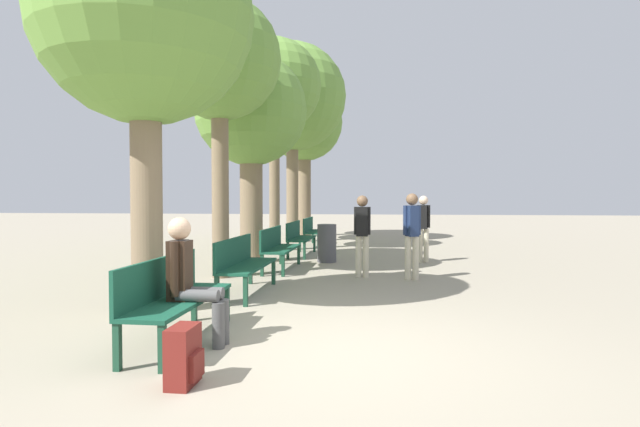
% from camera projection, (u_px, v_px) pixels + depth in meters
% --- Properties ---
extents(ground_plane, '(80.00, 80.00, 0.00)m').
position_uv_depth(ground_plane, '(318.00, 351.00, 4.88)').
color(ground_plane, gray).
extents(bench_row_0, '(0.50, 1.87, 0.88)m').
position_uv_depth(bench_row_0, '(172.00, 293.00, 5.17)').
color(bench_row_0, '#144733').
rests_on(bench_row_0, ground_plane).
extents(bench_row_1, '(0.50, 1.87, 0.88)m').
position_uv_depth(bench_row_1, '(242.00, 261.00, 7.77)').
color(bench_row_1, '#144733').
rests_on(bench_row_1, ground_plane).
extents(bench_row_2, '(0.50, 1.87, 0.88)m').
position_uv_depth(bench_row_2, '(277.00, 245.00, 10.36)').
color(bench_row_2, '#144733').
rests_on(bench_row_2, ground_plane).
extents(bench_row_3, '(0.50, 1.87, 0.88)m').
position_uv_depth(bench_row_3, '(298.00, 236.00, 12.96)').
color(bench_row_3, '#144733').
rests_on(bench_row_3, ground_plane).
extents(bench_row_4, '(0.50, 1.87, 0.88)m').
position_uv_depth(bench_row_4, '(312.00, 229.00, 15.56)').
color(bench_row_4, '#144733').
rests_on(bench_row_4, ground_plane).
extents(tree_row_0, '(2.78, 2.78, 5.22)m').
position_uv_depth(tree_row_0, '(145.00, 19.00, 6.35)').
color(tree_row_0, '#7A664C').
rests_on(tree_row_0, ground_plane).
extents(tree_row_1, '(2.30, 2.30, 5.25)m').
position_uv_depth(tree_row_1, '(219.00, 62.00, 9.27)').
color(tree_row_1, '#7A664C').
rests_on(tree_row_1, ground_plane).
extents(tree_row_2, '(2.59, 2.59, 4.84)m').
position_uv_depth(tree_row_2, '(251.00, 113.00, 11.49)').
color(tree_row_2, '#7A664C').
rests_on(tree_row_2, ground_plane).
extents(tree_row_3, '(2.65, 2.65, 5.97)m').
position_uv_depth(tree_row_3, '(274.00, 87.00, 13.95)').
color(tree_row_3, '#7A664C').
rests_on(tree_row_3, ground_plane).
extents(tree_row_4, '(3.62, 3.62, 6.70)m').
position_uv_depth(tree_row_4, '(292.00, 98.00, 16.73)').
color(tree_row_4, '#7A664C').
rests_on(tree_row_4, ground_plane).
extents(tree_row_5, '(2.97, 2.97, 5.91)m').
position_uv_depth(tree_row_5, '(304.00, 125.00, 19.33)').
color(tree_row_5, '#7A664C').
rests_on(tree_row_5, ground_plane).
extents(person_seated, '(0.61, 0.34, 1.30)m').
position_uv_depth(person_seated, '(191.00, 277.00, 5.06)').
color(person_seated, '#4C4C4C').
rests_on(person_seated, ground_plane).
extents(backpack, '(0.23, 0.34, 0.48)m').
position_uv_depth(backpack, '(184.00, 356.00, 3.98)').
color(backpack, maroon).
rests_on(backpack, ground_plane).
extents(pedestrian_near, '(0.32, 0.27, 1.58)m').
position_uv_depth(pedestrian_near, '(412.00, 230.00, 9.09)').
color(pedestrian_near, beige).
rests_on(pedestrian_near, ground_plane).
extents(pedestrian_mid, '(0.31, 0.21, 1.54)m').
position_uv_depth(pedestrian_mid, '(362.00, 230.00, 9.38)').
color(pedestrian_mid, beige).
rests_on(pedestrian_mid, ground_plane).
extents(pedestrian_far, '(0.31, 0.24, 1.55)m').
position_uv_depth(pedestrian_far, '(423.00, 224.00, 11.57)').
color(pedestrian_far, beige).
rests_on(pedestrian_far, ground_plane).
extents(trash_bin, '(0.44, 0.44, 0.88)m').
position_uv_depth(trash_bin, '(327.00, 243.00, 11.61)').
color(trash_bin, '#4C4C51').
rests_on(trash_bin, ground_plane).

